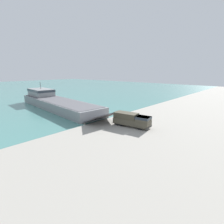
{
  "coord_description": "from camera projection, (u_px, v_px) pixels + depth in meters",
  "views": [
    {
      "loc": [
        -29.67,
        -25.1,
        11.54
      ],
      "look_at": [
        -0.92,
        0.72,
        2.32
      ],
      "focal_mm": 28.0,
      "sensor_mm": 36.0,
      "label": 1
    }
  ],
  "objects": [
    {
      "name": "shoreline_rock_b",
      "position": [
        122.0,
        112.0,
        49.27
      ],
      "size": [
        0.81,
        0.81,
        0.81
      ],
      "primitive_type": "sphere",
      "color": "#66605B",
      "rests_on": "ground_plane"
    },
    {
      "name": "soldier_on_ramp",
      "position": [
        132.0,
        118.0,
        39.68
      ],
      "size": [
        0.47,
        0.49,
        1.68
      ],
      "rotation": [
        0.0,
        0.0,
        2.44
      ],
      "color": "#566042",
      "rests_on": "ground_plane"
    },
    {
      "name": "landing_craft",
      "position": [
        55.0,
        102.0,
        55.87
      ],
      "size": [
        11.86,
        43.37,
        7.48
      ],
      "rotation": [
        0.0,
        0.0,
        -0.09
      ],
      "color": "gray",
      "rests_on": "ground_plane"
    },
    {
      "name": "moored_boat_c",
      "position": [
        46.0,
        91.0,
        92.97
      ],
      "size": [
        9.04,
        4.67,
        2.21
      ],
      "rotation": [
        0.0,
        0.0,
        1.88
      ],
      "color": "#2D7060",
      "rests_on": "ground_plane"
    },
    {
      "name": "ground_plane",
      "position": [
        117.0,
        122.0,
        40.46
      ],
      "size": [
        240.0,
        240.0,
        0.0
      ],
      "primitive_type": "plane",
      "color": "#9E998E"
    },
    {
      "name": "shoreline_rock_a",
      "position": [
        84.0,
        124.0,
        38.37
      ],
      "size": [
        0.56,
        0.56,
        0.56
      ],
      "primitive_type": "sphere",
      "color": "gray",
      "rests_on": "ground_plane"
    },
    {
      "name": "military_truck",
      "position": [
        132.0,
        119.0,
        36.59
      ],
      "size": [
        3.63,
        8.23,
        2.81
      ],
      "rotation": [
        0.0,
        0.0,
        -1.43
      ],
      "color": "#4C4738",
      "rests_on": "ground_plane"
    },
    {
      "name": "cargo_crate",
      "position": [
        144.0,
        123.0,
        38.19
      ],
      "size": [
        0.96,
        1.03,
        0.68
      ],
      "primitive_type": "cube",
      "rotation": [
        0.0,
        0.0,
        0.45
      ],
      "color": "#3D4C33",
      "rests_on": "ground_plane"
    }
  ]
}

